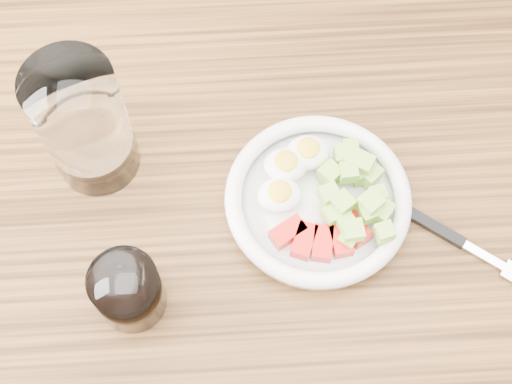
% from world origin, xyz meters
% --- Properties ---
extents(ground, '(4.00, 4.00, 0.00)m').
position_xyz_m(ground, '(0.00, 0.00, 0.00)').
color(ground, brown).
rests_on(ground, ground).
extents(dining_table, '(1.50, 0.90, 0.77)m').
position_xyz_m(dining_table, '(0.00, 0.00, 0.67)').
color(dining_table, brown).
rests_on(dining_table, ground).
extents(bowl, '(0.21, 0.21, 0.06)m').
position_xyz_m(bowl, '(0.06, 0.00, 0.79)').
color(bowl, white).
rests_on(bowl, dining_table).
extents(fork, '(0.16, 0.13, 0.01)m').
position_xyz_m(fork, '(0.20, -0.04, 0.77)').
color(fork, black).
rests_on(fork, dining_table).
extents(water_glass, '(0.10, 0.10, 0.17)m').
position_xyz_m(water_glass, '(-0.19, 0.08, 0.86)').
color(water_glass, white).
rests_on(water_glass, dining_table).
extents(coffee_glass, '(0.07, 0.07, 0.08)m').
position_xyz_m(coffee_glass, '(-0.15, -0.10, 0.81)').
color(coffee_glass, white).
rests_on(coffee_glass, dining_table).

